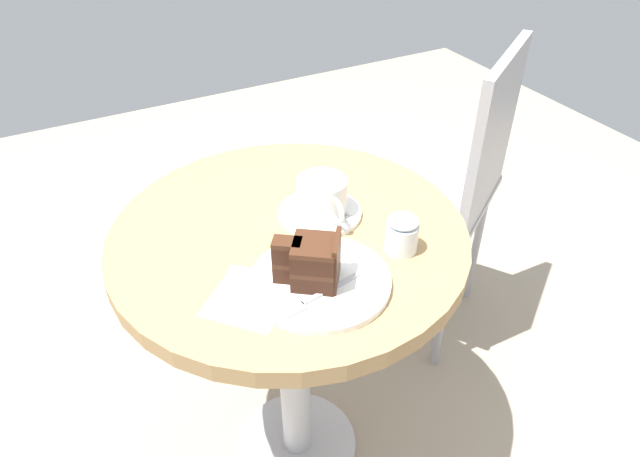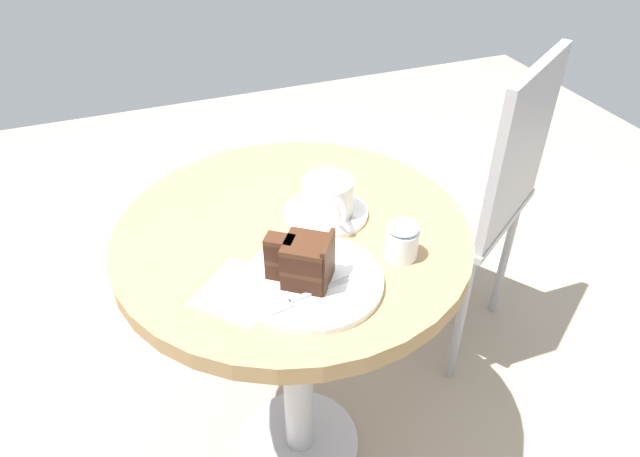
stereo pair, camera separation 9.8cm
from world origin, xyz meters
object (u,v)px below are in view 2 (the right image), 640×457
(cake_plate, at_px, (313,281))
(saucer, at_px, (326,213))
(teaspoon, at_px, (349,213))
(cafe_chair, at_px, (476,188))
(napkin, at_px, (242,290))
(cake_slice, at_px, (303,261))
(sugar_pot, at_px, (402,240))
(coffee_cup, at_px, (329,196))
(fork, at_px, (302,297))

(cake_plate, bearing_deg, saucer, 152.24)
(teaspoon, height_order, cafe_chair, cafe_chair)
(napkin, height_order, cafe_chair, cafe_chair)
(cake_slice, relative_size, sugar_pot, 1.57)
(teaspoon, bearing_deg, cake_plate, -40.38)
(napkin, xyz_separation_m, cafe_chair, (-0.34, 0.70, -0.17))
(cake_plate, xyz_separation_m, sugar_pot, (-0.01, 0.17, 0.03))
(cafe_chair, bearing_deg, sugar_pot, 6.79)
(coffee_cup, height_order, cake_slice, cake_slice)
(saucer, relative_size, coffee_cup, 1.24)
(coffee_cup, bearing_deg, cake_slice, -33.44)
(sugar_pot, bearing_deg, teaspoon, -164.44)
(fork, bearing_deg, teaspoon, -140.39)
(napkin, bearing_deg, saucer, 125.98)
(saucer, distance_m, coffee_cup, 0.04)
(cake_plate, height_order, napkin, cake_plate)
(fork, bearing_deg, cake_plate, -140.21)
(fork, bearing_deg, cake_slice, -122.05)
(coffee_cup, xyz_separation_m, sugar_pot, (0.16, 0.07, -0.01))
(cake_slice, xyz_separation_m, cafe_chair, (-0.37, 0.60, -0.22))
(cake_slice, bearing_deg, cafe_chair, 121.31)
(napkin, bearing_deg, teaspoon, 117.34)
(saucer, relative_size, sugar_pot, 2.27)
(cake_plate, xyz_separation_m, cake_slice, (-0.00, -0.02, 0.05))
(sugar_pot, bearing_deg, cafe_chair, 130.28)
(cake_plate, height_order, fork, fork)
(coffee_cup, xyz_separation_m, cake_plate, (0.17, -0.09, -0.04))
(teaspoon, relative_size, cake_plate, 0.45)
(saucer, height_order, cafe_chair, cafe_chair)
(fork, distance_m, cafe_chair, 0.76)
(saucer, height_order, napkin, saucer)
(cake_plate, bearing_deg, fork, -40.42)
(coffee_cup, distance_m, napkin, 0.25)
(saucer, xyz_separation_m, sugar_pot, (0.16, 0.08, 0.03))
(saucer, height_order, cake_plate, cake_plate)
(cake_slice, height_order, sugar_pot, cake_slice)
(fork, bearing_deg, saucer, -130.11)
(coffee_cup, height_order, teaspoon, coffee_cup)
(cake_plate, distance_m, cafe_chair, 0.71)
(saucer, xyz_separation_m, teaspoon, (0.02, 0.04, 0.01))
(cake_plate, bearing_deg, teaspoon, 139.35)
(saucer, relative_size, cafe_chair, 0.18)
(cake_slice, xyz_separation_m, napkin, (-0.02, -0.10, -0.05))
(coffee_cup, height_order, cake_plate, coffee_cup)
(cake_plate, relative_size, fork, 1.47)
(cake_plate, height_order, cafe_chair, cafe_chair)
(teaspoon, relative_size, napkin, 0.61)
(saucer, xyz_separation_m, cake_slice, (0.17, -0.11, 0.05))
(saucer, distance_m, teaspoon, 0.04)
(cake_slice, bearing_deg, saucer, 147.96)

